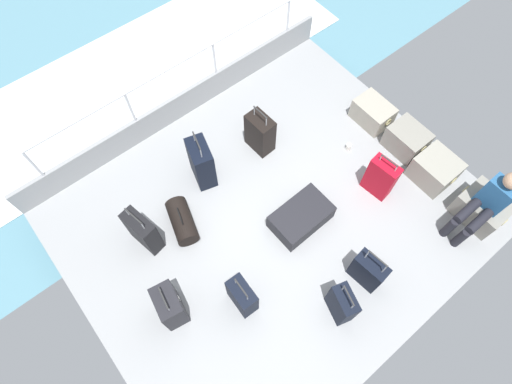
# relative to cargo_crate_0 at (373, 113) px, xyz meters

# --- Properties ---
(ground_plane) EXTENTS (4.40, 5.20, 0.06)m
(ground_plane) POSITION_rel_cargo_crate_0_xyz_m (0.30, -2.16, -0.21)
(ground_plane) COLOR #939699
(gunwale_port) EXTENTS (0.06, 5.20, 0.45)m
(gunwale_port) POSITION_rel_cargo_crate_0_xyz_m (-1.87, -2.16, 0.05)
(gunwale_port) COLOR #939699
(gunwale_port) RESTS_ON ground_plane
(railing_port) EXTENTS (0.04, 4.20, 1.02)m
(railing_port) POSITION_rel_cargo_crate_0_xyz_m (-1.87, -2.16, 0.61)
(railing_port) COLOR silver
(railing_port) RESTS_ON ground_plane
(sea_wake) EXTENTS (12.00, 12.00, 0.01)m
(sea_wake) POSITION_rel_cargo_crate_0_xyz_m (-3.30, -2.16, -0.52)
(sea_wake) COLOR #598C9E
(sea_wake) RESTS_ON ground_plane
(cargo_crate_0) EXTENTS (0.59, 0.40, 0.35)m
(cargo_crate_0) POSITION_rel_cargo_crate_0_xyz_m (0.00, 0.00, 0.00)
(cargo_crate_0) COLOR #9E9989
(cargo_crate_0) RESTS_ON ground_plane
(cargo_crate_1) EXTENTS (0.57, 0.43, 0.39)m
(cargo_crate_1) POSITION_rel_cargo_crate_0_xyz_m (0.64, 0.02, 0.02)
(cargo_crate_1) COLOR gray
(cargo_crate_1) RESTS_ON ground_plane
(cargo_crate_2) EXTENTS (0.57, 0.49, 0.40)m
(cargo_crate_2) POSITION_rel_cargo_crate_0_xyz_m (1.22, -0.06, 0.03)
(cargo_crate_2) COLOR gray
(cargo_crate_2) RESTS_ON ground_plane
(cargo_crate_3) EXTENTS (0.63, 0.50, 0.39)m
(cargo_crate_3) POSITION_rel_cargo_crate_0_xyz_m (1.98, -0.03, 0.02)
(cargo_crate_3) COLOR gray
(cargo_crate_3) RESTS_ON ground_plane
(passenger_seated) EXTENTS (0.34, 0.66, 1.09)m
(passenger_seated) POSITION_rel_cargo_crate_0_xyz_m (1.98, -0.21, 0.40)
(passenger_seated) COLOR #26598C
(passenger_seated) RESTS_ON ground_plane
(suitcase_0) EXTENTS (0.40, 0.23, 0.77)m
(suitcase_0) POSITION_rel_cargo_crate_0_xyz_m (0.87, -0.81, 0.15)
(suitcase_0) COLOR #B70C1E
(suitcase_0) RESTS_ON ground_plane
(suitcase_1) EXTENTS (0.49, 0.37, 0.90)m
(suitcase_1) POSITION_rel_cargo_crate_0_xyz_m (-0.79, -2.52, 0.18)
(suitcase_1) COLOR black
(suitcase_1) RESTS_ON ground_plane
(suitcase_2) EXTENTS (0.39, 0.23, 0.65)m
(suitcase_2) POSITION_rel_cargo_crate_0_xyz_m (0.93, -3.18, 0.08)
(suitcase_2) COLOR black
(suitcase_2) RESTS_ON ground_plane
(suitcase_3) EXTENTS (0.39, 0.29, 0.72)m
(suitcase_3) POSITION_rel_cargo_crate_0_xyz_m (1.73, -2.35, 0.12)
(suitcase_3) COLOR black
(suitcase_3) RESTS_ON ground_plane
(suitcase_4) EXTENTS (0.44, 0.32, 0.70)m
(suitcase_4) POSITION_rel_cargo_crate_0_xyz_m (0.50, -3.90, 0.12)
(suitcase_4) COLOR black
(suitcase_4) RESTS_ON ground_plane
(suitcase_5) EXTENTS (0.48, 0.28, 0.80)m
(suitcase_5) POSITION_rel_cargo_crate_0_xyz_m (-0.46, -3.65, 0.14)
(suitcase_5) COLOR black
(suitcase_5) RESTS_ON ground_plane
(suitcase_6) EXTENTS (0.41, 0.27, 0.79)m
(suitcase_6) POSITION_rel_cargo_crate_0_xyz_m (-0.70, -1.59, 0.14)
(suitcase_6) COLOR black
(suitcase_6) RESTS_ON ground_plane
(suitcase_7) EXTENTS (0.50, 0.79, 0.28)m
(suitcase_7) POSITION_rel_cargo_crate_0_xyz_m (0.58, -1.93, -0.04)
(suitcase_7) COLOR black
(suitcase_7) RESTS_ON ground_plane
(suitcase_8) EXTENTS (0.42, 0.24, 0.75)m
(suitcase_8) POSITION_rel_cargo_crate_0_xyz_m (1.64, -1.83, 0.09)
(suitcase_8) COLOR black
(suitcase_8) RESTS_ON ground_plane
(duffel_bag) EXTENTS (0.66, 0.44, 0.41)m
(duffel_bag) POSITION_rel_cargo_crate_0_xyz_m (-0.35, -3.17, -0.03)
(duffel_bag) COLOR black
(duffel_bag) RESTS_ON ground_plane
(paper_cup) EXTENTS (0.08, 0.08, 0.10)m
(paper_cup) POSITION_rel_cargo_crate_0_xyz_m (0.16, -0.62, -0.13)
(paper_cup) COLOR white
(paper_cup) RESTS_ON ground_plane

